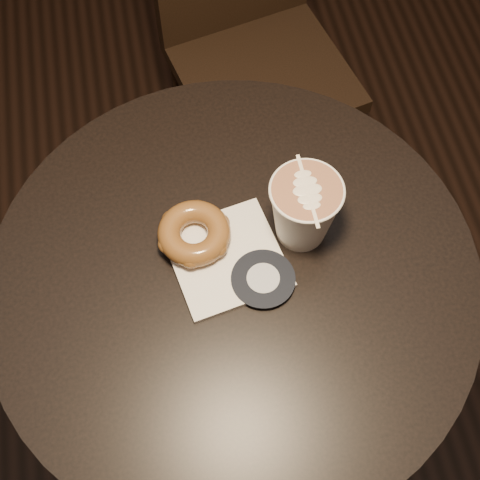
{
  "coord_description": "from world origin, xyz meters",
  "views": [
    {
      "loc": [
        -0.07,
        -0.39,
        1.6
      ],
      "look_at": [
        0.01,
        0.03,
        0.79
      ],
      "focal_mm": 50.0,
      "sensor_mm": 36.0,
      "label": 1
    }
  ],
  "objects_px": {
    "pastry_bag": "(227,258)",
    "doughnut": "(194,233)",
    "cafe_table": "(235,323)",
    "chair": "(249,16)",
    "latte_cup": "(304,211)"
  },
  "relations": [
    {
      "from": "pastry_bag",
      "to": "doughnut",
      "type": "distance_m",
      "value": 0.06
    },
    {
      "from": "cafe_table",
      "to": "pastry_bag",
      "type": "height_order",
      "value": "pastry_bag"
    },
    {
      "from": "chair",
      "to": "pastry_bag",
      "type": "height_order",
      "value": "chair"
    },
    {
      "from": "cafe_table",
      "to": "chair",
      "type": "bearing_deg",
      "value": 76.81
    },
    {
      "from": "cafe_table",
      "to": "chair",
      "type": "relative_size",
      "value": 0.81
    },
    {
      "from": "chair",
      "to": "doughnut",
      "type": "xyz_separation_m",
      "value": [
        -0.21,
        -0.66,
        0.25
      ]
    },
    {
      "from": "chair",
      "to": "latte_cup",
      "type": "bearing_deg",
      "value": -108.01
    },
    {
      "from": "cafe_table",
      "to": "doughnut",
      "type": "relative_size",
      "value": 7.22
    },
    {
      "from": "pastry_bag",
      "to": "cafe_table",
      "type": "bearing_deg",
      "value": -85.01
    },
    {
      "from": "chair",
      "to": "latte_cup",
      "type": "xyz_separation_m",
      "value": [
        -0.06,
        -0.67,
        0.29
      ]
    },
    {
      "from": "latte_cup",
      "to": "doughnut",
      "type": "bearing_deg",
      "value": 175.55
    },
    {
      "from": "chair",
      "to": "latte_cup",
      "type": "relative_size",
      "value": 8.3
    },
    {
      "from": "cafe_table",
      "to": "latte_cup",
      "type": "height_order",
      "value": "latte_cup"
    },
    {
      "from": "pastry_bag",
      "to": "doughnut",
      "type": "bearing_deg",
      "value": 126.17
    },
    {
      "from": "chair",
      "to": "pastry_bag",
      "type": "relative_size",
      "value": 6.19
    }
  ]
}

